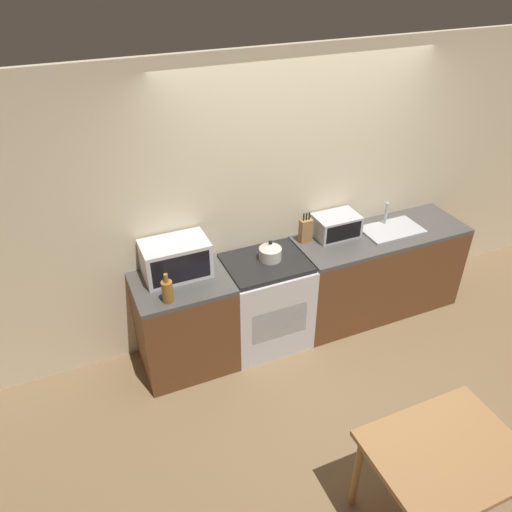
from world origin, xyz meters
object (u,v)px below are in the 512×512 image
stove_range (265,302)px  microwave (176,259)px  bottle (167,291)px  dining_table (445,461)px  toaster_oven (336,226)px  kettle (270,251)px

stove_range → microwave: bearing=171.2°
bottle → stove_range: bearing=12.5°
microwave → dining_table: 2.44m
bottle → microwave: bearing=63.4°
stove_range → dining_table: size_ratio=0.98×
stove_range → bottle: 1.10m
toaster_oven → microwave: bearing=-179.0°
stove_range → microwave: size_ratio=1.65×
stove_range → microwave: (-0.76, 0.12, 0.61)m
stove_range → toaster_oven: bearing=10.5°
stove_range → dining_table: bearing=-82.5°
kettle → toaster_oven: (0.74, 0.13, 0.02)m
microwave → bottle: (-0.16, -0.32, -0.06)m
stove_range → toaster_oven: toaster_oven is taller
stove_range → bottle: (-0.93, -0.21, 0.55)m
kettle → bottle: bottle is taller
toaster_oven → kettle: bearing=-170.2°
kettle → toaster_oven: toaster_oven is taller
bottle → kettle: bearing=12.9°
toaster_oven → dining_table: 2.29m
toaster_oven → dining_table: (-0.52, -2.19, -0.37)m
microwave → stove_range: bearing=-8.8°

